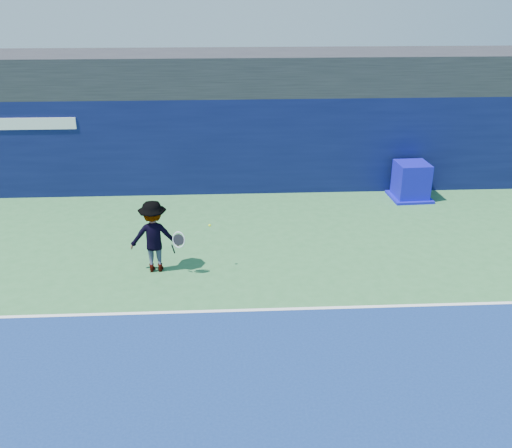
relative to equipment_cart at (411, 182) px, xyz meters
name	(u,v)px	position (x,y,z in m)	size (l,w,h in m)	color
ground	(249,412)	(-5.43, -9.34, -0.52)	(80.00, 80.00, 0.00)	#33723C
baseline	(243,310)	(-5.43, -6.34, -0.51)	(24.00, 0.10, 0.01)	white
stadium_band	(233,72)	(-5.43, 2.16, 3.08)	(36.00, 3.00, 1.20)	black
back_wall_assembly	(235,144)	(-5.43, 1.16, 0.98)	(36.00, 1.03, 3.00)	#0B103D
equipment_cart	(411,182)	(0.00, 0.00, 0.00)	(1.25, 1.25, 1.14)	#0F0CA9
tennis_player	(154,236)	(-7.40, -4.41, 0.34)	(1.32, 0.73, 1.73)	white
tennis_ball	(210,225)	(-6.11, -4.41, 0.59)	(0.06, 0.06, 0.06)	#CDEE1A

